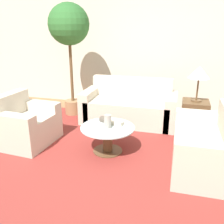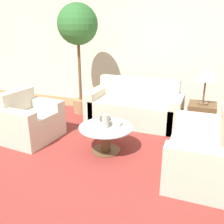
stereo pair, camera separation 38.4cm
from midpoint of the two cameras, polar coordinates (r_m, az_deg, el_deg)
ground_plane at (r=3.35m, az=-4.65°, el=-13.68°), size 14.00×14.00×0.00m
wall_back at (r=5.77m, az=8.82°, el=13.89°), size 10.00×0.06×2.60m
rug at (r=3.84m, az=1.52°, el=-8.92°), size 3.68×3.51×0.01m
sofa_main at (r=4.89m, az=7.52°, el=0.87°), size 1.79×0.80×0.84m
armchair at (r=4.30m, az=-16.06°, el=-2.34°), size 0.80×0.93×0.81m
loveseat at (r=3.47m, az=23.73°, el=-8.68°), size 0.77×1.32×0.83m
coffee_table at (r=3.73m, az=1.56°, el=-5.44°), size 0.80×0.80×0.40m
side_table at (r=4.76m, az=21.88°, el=-1.30°), size 0.47×0.47×0.52m
table_lamp at (r=4.56m, az=23.07°, el=7.79°), size 0.38×0.38×0.63m
potted_plant at (r=5.20m, az=-5.62°, el=18.13°), size 0.80×0.80×2.24m
vase at (r=3.61m, az=1.59°, el=-2.15°), size 0.11×0.11×0.19m
bowl at (r=3.90m, az=1.20°, el=-1.63°), size 0.18×0.18×0.05m
book_stack at (r=3.73m, az=3.81°, el=-2.62°), size 0.20×0.15×0.05m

